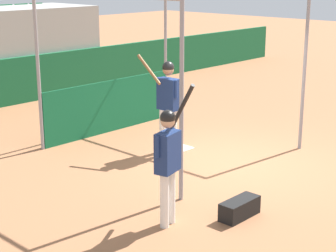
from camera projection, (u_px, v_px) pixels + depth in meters
ground_plane at (235, 164)px, 10.75m from camera, size 60.00×60.00×0.00m
outfield_wall at (19, 81)px, 15.45m from camera, size 24.00×0.12×1.29m
batting_cage at (132, 78)px, 12.07m from camera, size 3.77×3.92×3.20m
home_plate at (180, 148)px, 11.69m from camera, size 0.44×0.44×0.02m
player_batter at (168, 98)px, 11.14m from camera, size 0.50×0.87×1.98m
player_waiting at (168, 157)px, 7.92m from camera, size 0.71×0.59×2.07m
equipment_bag at (240, 208)px, 8.40m from camera, size 0.70×0.28×0.28m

